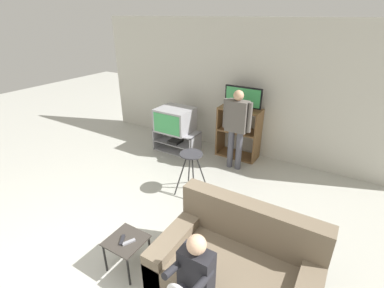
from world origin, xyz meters
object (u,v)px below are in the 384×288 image
(tv_stand, at_px, (177,141))
(media_shelf, at_px, (239,132))
(couch, at_px, (236,269))
(folding_stool, at_px, (191,161))
(remote_control_white, at_px, (129,242))
(person_seated_child, at_px, (192,280))
(snack_table, at_px, (126,244))
(remote_control_black, at_px, (122,240))
(person_standing_adult, at_px, (237,123))
(television_main, at_px, (175,120))
(television_flat, at_px, (243,99))

(tv_stand, relative_size, media_shelf, 0.93)
(couch, bearing_deg, folding_stool, 135.97)
(tv_stand, xyz_separation_m, remote_control_white, (1.27, -2.79, 0.19))
(folding_stool, relative_size, remote_control_white, 4.92)
(media_shelf, relative_size, person_seated_child, 0.99)
(snack_table, distance_m, couch, 1.21)
(remote_control_black, relative_size, person_standing_adult, 0.10)
(folding_stool, xyz_separation_m, remote_control_black, (0.14, -1.67, -0.15))
(media_shelf, bearing_deg, person_standing_adult, -74.41)
(television_main, bearing_deg, tv_stand, 8.43)
(snack_table, bearing_deg, person_standing_adult, 87.84)
(media_shelf, xyz_separation_m, couch, (1.18, -2.85, -0.23))
(media_shelf, xyz_separation_m, remote_control_black, (0.01, -3.25, -0.10))
(remote_control_white, distance_m, person_seated_child, 0.94)
(tv_stand, relative_size, remote_control_black, 6.55)
(couch, bearing_deg, snack_table, -162.39)
(tv_stand, relative_size, snack_table, 2.33)
(remote_control_white, distance_m, couch, 1.17)
(tv_stand, relative_size, television_flat, 1.32)
(television_flat, relative_size, remote_control_white, 4.98)
(media_shelf, distance_m, snack_table, 3.22)
(television_main, distance_m, media_shelf, 1.30)
(remote_control_black, xyz_separation_m, person_standing_adult, (0.13, 2.77, 0.48))
(remote_control_white, bearing_deg, media_shelf, 118.80)
(remote_control_white, bearing_deg, television_flat, 118.11)
(tv_stand, xyz_separation_m, remote_control_black, (1.19, -2.80, 0.19))
(media_shelf, height_order, snack_table, media_shelf)
(remote_control_black, bearing_deg, snack_table, 19.25)
(tv_stand, xyz_separation_m, folding_stool, (1.05, -1.13, 0.35))
(snack_table, bearing_deg, tv_stand, 113.64)
(snack_table, bearing_deg, television_main, 114.13)
(remote_control_black, height_order, person_seated_child, person_seated_child)
(couch, bearing_deg, tv_stand, 134.53)
(television_flat, bearing_deg, person_standing_adult, -78.53)
(media_shelf, distance_m, person_standing_adult, 0.62)
(folding_stool, bearing_deg, snack_table, -84.32)
(television_flat, distance_m, couch, 3.20)
(television_flat, bearing_deg, media_shelf, 161.07)
(television_main, distance_m, folding_stool, 1.57)
(television_flat, xyz_separation_m, folding_stool, (-0.17, -1.57, -0.64))
(television_main, height_order, snack_table, television_main)
(tv_stand, bearing_deg, snack_table, -66.36)
(television_flat, height_order, remote_control_white, television_flat)
(remote_control_white, relative_size, person_seated_child, 0.14)
(person_seated_child, bearing_deg, media_shelf, 106.23)
(tv_stand, distance_m, snack_table, 3.03)
(television_main, xyz_separation_m, remote_control_black, (1.22, -2.80, -0.28))
(tv_stand, xyz_separation_m, media_shelf, (1.18, 0.45, 0.29))
(media_shelf, bearing_deg, person_seated_child, -73.77)
(television_flat, relative_size, folding_stool, 1.01)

